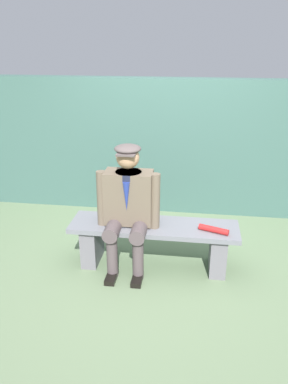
# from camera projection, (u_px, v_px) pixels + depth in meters

# --- Properties ---
(ground_plane) EXTENTS (30.00, 30.00, 0.00)m
(ground_plane) POSITION_uv_depth(u_px,v_px,m) (153.00, 264.00, 4.07)
(ground_plane) COLOR #617655
(bench) EXTENTS (1.70, 0.45, 0.47)m
(bench) POSITION_uv_depth(u_px,v_px,m) (154.00, 239.00, 3.96)
(bench) COLOR slate
(bench) RESTS_ON ground
(seated_man) EXTENTS (0.63, 0.57, 1.30)m
(seated_man) POSITION_uv_depth(u_px,v_px,m) (128.00, 203.00, 3.78)
(seated_man) COLOR brown
(seated_man) RESTS_ON ground
(rolled_magazine) EXTENTS (0.30, 0.15, 0.06)m
(rolled_magazine) POSITION_uv_depth(u_px,v_px,m) (214.00, 230.00, 3.73)
(rolled_magazine) COLOR #B21E1E
(rolled_magazine) RESTS_ON bench
(stadium_wall) EXTENTS (12.00, 0.24, 1.76)m
(stadium_wall) POSITION_uv_depth(u_px,v_px,m) (167.00, 147.00, 5.08)
(stadium_wall) COLOR #3A5C53
(stadium_wall) RESTS_ON ground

